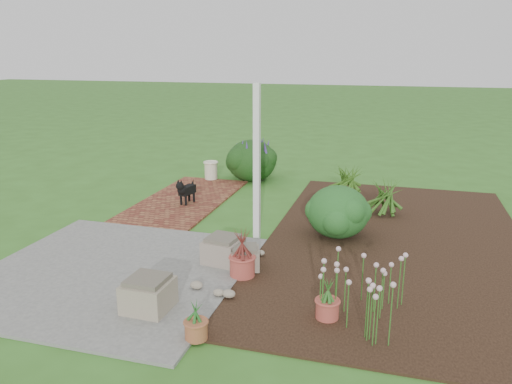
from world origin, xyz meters
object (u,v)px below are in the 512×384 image
(stone_trough_near, at_px, (148,295))
(black_dog, at_px, (186,190))
(cream_ceramic_urn, at_px, (211,170))
(evergreen_shrub, at_px, (338,210))

(stone_trough_near, distance_m, black_dog, 4.20)
(black_dog, distance_m, cream_ceramic_urn, 2.06)
(stone_trough_near, relative_size, black_dog, 0.92)
(black_dog, bearing_deg, evergreen_shrub, -4.10)
(stone_trough_near, height_order, black_dog, black_dog)
(black_dog, xyz_separation_m, cream_ceramic_urn, (-0.26, 2.04, -0.09))
(black_dog, distance_m, evergreen_shrub, 3.23)
(black_dog, relative_size, cream_ceramic_urn, 1.38)
(stone_trough_near, relative_size, cream_ceramic_urn, 1.26)
(stone_trough_near, xyz_separation_m, evergreen_shrub, (1.81, 3.09, 0.25))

